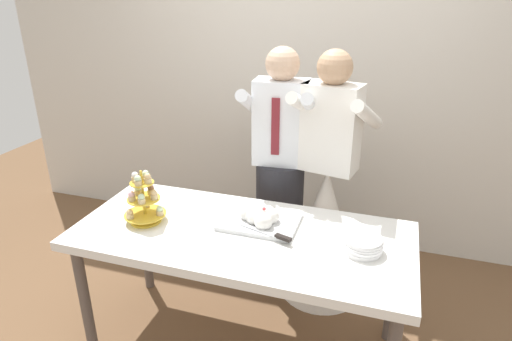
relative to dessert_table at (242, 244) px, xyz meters
name	(u,v)px	position (x,y,z in m)	size (l,w,h in m)	color
rear_wall	(304,62)	(0.00, 1.43, 0.75)	(5.20, 0.10, 2.90)	beige
dessert_table	(242,244)	(0.00, 0.00, 0.00)	(1.80, 0.80, 0.78)	white
cupcake_stand	(144,201)	(-0.55, -0.05, 0.20)	(0.23, 0.23, 0.31)	gold
main_cake_tray	(260,217)	(0.07, 0.11, 0.12)	(0.43, 0.34, 0.13)	silver
plate_stack	(363,245)	(0.63, 0.01, 0.11)	(0.20, 0.20, 0.08)	white
person_groom	(280,186)	(0.03, 0.68, 0.05)	(0.50, 0.52, 1.66)	#232328
person_bride	(325,216)	(0.35, 0.66, -0.12)	(0.58, 0.57, 1.66)	white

